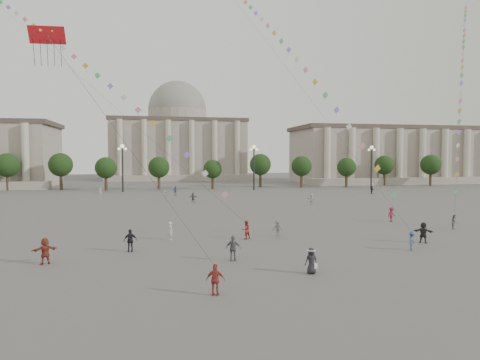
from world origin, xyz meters
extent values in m
plane|color=#575452|center=(0.00, 0.00, 0.00)|extent=(360.00, 360.00, 0.00)
cube|color=gray|center=(75.00, 95.00, 8.00)|extent=(80.00, 22.00, 16.00)
cube|color=#4B3E37|center=(75.00, 95.00, 16.60)|extent=(81.60, 22.44, 1.20)
cube|color=gray|center=(75.00, 82.00, 1.00)|extent=(84.00, 4.00, 2.00)
cube|color=gray|center=(0.00, 130.00, 10.00)|extent=(46.00, 30.00, 20.00)
cube|color=#4B3E37|center=(0.00, 130.00, 20.60)|extent=(46.92, 30.60, 1.20)
cube|color=gray|center=(0.00, 113.00, 1.00)|extent=(48.30, 4.00, 2.00)
cylinder|color=gray|center=(0.00, 130.00, 22.50)|extent=(21.00, 21.00, 5.00)
sphere|color=gray|center=(0.00, 130.00, 25.00)|extent=(21.00, 21.00, 21.00)
cylinder|color=#3B2D1D|center=(-42.00, 78.00, 1.76)|extent=(0.70, 0.70, 3.52)
sphere|color=black|center=(-42.00, 78.00, 5.44)|extent=(5.12, 5.12, 5.12)
cylinder|color=#3B2D1D|center=(-30.00, 78.00, 1.76)|extent=(0.70, 0.70, 3.52)
sphere|color=black|center=(-30.00, 78.00, 5.44)|extent=(5.12, 5.12, 5.12)
cylinder|color=#3B2D1D|center=(-18.00, 78.00, 1.76)|extent=(0.70, 0.70, 3.52)
sphere|color=black|center=(-18.00, 78.00, 5.44)|extent=(5.12, 5.12, 5.12)
cylinder|color=#3B2D1D|center=(-6.00, 78.00, 1.76)|extent=(0.70, 0.70, 3.52)
sphere|color=black|center=(-6.00, 78.00, 5.44)|extent=(5.12, 5.12, 5.12)
cylinder|color=#3B2D1D|center=(6.00, 78.00, 1.76)|extent=(0.70, 0.70, 3.52)
sphere|color=black|center=(6.00, 78.00, 5.44)|extent=(5.12, 5.12, 5.12)
cylinder|color=#3B2D1D|center=(18.00, 78.00, 1.76)|extent=(0.70, 0.70, 3.52)
sphere|color=black|center=(18.00, 78.00, 5.44)|extent=(5.12, 5.12, 5.12)
cylinder|color=#3B2D1D|center=(30.00, 78.00, 1.76)|extent=(0.70, 0.70, 3.52)
sphere|color=black|center=(30.00, 78.00, 5.44)|extent=(5.12, 5.12, 5.12)
cylinder|color=#3B2D1D|center=(42.00, 78.00, 1.76)|extent=(0.70, 0.70, 3.52)
sphere|color=black|center=(42.00, 78.00, 5.44)|extent=(5.12, 5.12, 5.12)
cylinder|color=#3B2D1D|center=(54.00, 78.00, 1.76)|extent=(0.70, 0.70, 3.52)
sphere|color=black|center=(54.00, 78.00, 5.44)|extent=(5.12, 5.12, 5.12)
cylinder|color=#3B2D1D|center=(66.00, 78.00, 1.76)|extent=(0.70, 0.70, 3.52)
sphere|color=black|center=(66.00, 78.00, 5.44)|extent=(5.12, 5.12, 5.12)
cylinder|color=#262628|center=(-15.00, 70.00, 5.00)|extent=(0.36, 0.36, 10.00)
sphere|color=#FFE5B2|center=(-15.00, 70.00, 10.20)|extent=(0.90, 0.90, 0.90)
sphere|color=#FFE5B2|center=(-15.70, 70.00, 9.60)|extent=(0.60, 0.60, 0.60)
sphere|color=#FFE5B2|center=(-14.30, 70.00, 9.60)|extent=(0.60, 0.60, 0.60)
cylinder|color=#262628|center=(15.00, 70.00, 5.00)|extent=(0.36, 0.36, 10.00)
sphere|color=#FFE5B2|center=(15.00, 70.00, 10.20)|extent=(0.90, 0.90, 0.90)
sphere|color=#FFE5B2|center=(14.30, 70.00, 9.60)|extent=(0.60, 0.60, 0.60)
sphere|color=#FFE5B2|center=(15.70, 70.00, 9.60)|extent=(0.60, 0.60, 0.60)
cylinder|color=#262628|center=(45.00, 70.00, 5.00)|extent=(0.36, 0.36, 10.00)
sphere|color=#FFE5B2|center=(45.00, 70.00, 10.20)|extent=(0.90, 0.90, 0.90)
sphere|color=#FFE5B2|center=(44.30, 70.00, 9.60)|extent=(0.60, 0.60, 0.60)
sphere|color=#FFE5B2|center=(45.70, 70.00, 9.60)|extent=(0.60, 0.60, 0.60)
imported|color=#37577D|center=(-3.85, 59.10, 0.92)|extent=(1.15, 0.65, 1.84)
imported|color=#222328|center=(16.10, 6.00, 0.94)|extent=(1.72, 1.51, 1.88)
imported|color=silver|center=(-6.06, 53.34, 0.76)|extent=(1.29, 1.34, 1.52)
imported|color=slate|center=(4.14, 11.63, 0.79)|extent=(1.17, 1.01, 1.58)
imported|color=silver|center=(17.22, 37.33, 0.90)|extent=(1.59, 1.51, 1.79)
imported|color=maroon|center=(20.07, 18.07, 0.87)|extent=(1.27, 0.94, 1.75)
imported|color=black|center=(37.25, 55.13, 0.84)|extent=(1.53, 1.34, 1.67)
imported|color=silver|center=(-18.47, 59.53, 0.86)|extent=(0.73, 0.75, 1.73)
imported|color=slate|center=(-1.41, 44.52, 0.87)|extent=(1.66, 1.24, 1.74)
imported|color=silver|center=(-6.18, 11.76, 0.84)|extent=(0.58, 0.71, 1.69)
imported|color=#A0322B|center=(-4.21, -5.06, 0.89)|extent=(1.12, 0.70, 1.77)
imported|color=maroon|center=(-15.32, 4.22, 0.96)|extent=(1.84, 1.31, 1.91)
imported|color=#5C5A5F|center=(-1.86, 2.58, 0.95)|extent=(1.19, 0.74, 1.89)
imported|color=black|center=(-9.54, 7.24, 0.92)|extent=(1.13, 0.59, 1.85)
imported|color=#A12C2B|center=(0.80, 10.77, 0.88)|extent=(1.03, 0.92, 1.75)
imported|color=#355277|center=(13.27, 3.34, 0.79)|extent=(1.14, 1.13, 1.58)
imported|color=slate|center=(23.93, 12.09, 0.78)|extent=(0.91, 0.95, 1.55)
imported|color=black|center=(2.59, -1.83, 0.86)|extent=(0.88, 0.60, 1.71)
cone|color=white|center=(2.59, -1.83, 1.62)|extent=(0.52, 0.52, 0.14)
cylinder|color=white|center=(2.59, -1.83, 1.56)|extent=(0.60, 0.60, 0.02)
cube|color=white|center=(2.84, -1.98, 0.55)|extent=(0.22, 0.10, 0.35)
cube|color=red|center=(-14.03, 0.66, 15.33)|extent=(2.23, 0.64, 1.02)
cube|color=#1A9043|center=(-14.38, 0.62, 15.58)|extent=(0.36, 0.21, 0.34)
cube|color=#1B4296|center=(-13.68, 0.62, 15.58)|extent=(0.36, 0.21, 0.34)
sphere|color=yellow|center=(-14.38, 0.58, 15.58)|extent=(0.20, 0.20, 0.20)
sphere|color=yellow|center=(-13.68, 0.58, 15.58)|extent=(0.20, 0.20, 0.20)
cylinder|color=#3F3F3F|center=(-9.12, -2.20, 8.46)|extent=(0.02, 0.02, 17.82)
cylinder|color=#3F3F3F|center=(-17.98, 31.78, 19.03)|extent=(0.02, 0.02, 66.39)
cube|color=#D16F86|center=(-0.91, 12.68, 4.03)|extent=(0.76, 0.25, 0.76)
cube|color=silver|center=(-2.61, 14.59, 6.07)|extent=(0.76, 0.25, 0.76)
cube|color=#9166CC|center=(-4.32, 16.50, 7.95)|extent=(0.76, 0.25, 0.76)
cube|color=#4CA568|center=(-6.03, 18.41, 9.73)|extent=(0.76, 0.25, 0.76)
cube|color=gold|center=(-7.74, 20.32, 11.45)|extent=(0.76, 0.25, 0.76)
cube|color=#D16F86|center=(-9.44, 22.23, 13.12)|extent=(0.76, 0.25, 0.76)
cube|color=silver|center=(-11.15, 24.14, 14.75)|extent=(0.76, 0.25, 0.76)
cube|color=#9166CC|center=(-12.86, 26.05, 16.34)|extent=(0.76, 0.25, 0.76)
cube|color=#4CA568|center=(-14.57, 27.96, 17.90)|extent=(0.76, 0.25, 0.76)
cube|color=gold|center=(-16.28, 29.87, 19.44)|extent=(0.76, 0.25, 0.76)
cube|color=#D16F86|center=(-17.98, 31.78, 20.95)|extent=(0.76, 0.25, 0.76)
cube|color=silver|center=(-19.69, 33.69, 22.45)|extent=(0.76, 0.25, 0.76)
cube|color=#9166CC|center=(-21.40, 35.60, 23.92)|extent=(0.76, 0.25, 0.76)
cube|color=#4CA568|center=(-23.11, 37.51, 25.38)|extent=(0.76, 0.25, 0.76)
cube|color=gold|center=(-24.81, 39.42, 26.82)|extent=(0.76, 0.25, 0.76)
cube|color=#D16F86|center=(-26.52, 41.33, 28.25)|extent=(0.76, 0.25, 0.76)
cube|color=silver|center=(-28.23, 43.24, 29.66)|extent=(0.76, 0.25, 0.76)
cube|color=#9166CC|center=(-29.94, 45.15, 31.06)|extent=(0.76, 0.25, 0.76)
cube|color=#4CA568|center=(-31.65, 47.06, 32.46)|extent=(0.76, 0.25, 0.76)
cylinder|color=#3F3F3F|center=(8.63, 33.02, 24.33)|extent=(0.02, 0.02, 75.46)
cube|color=#4CA568|center=(12.91, 5.62, 4.36)|extent=(0.76, 0.25, 0.76)
cube|color=gold|center=(12.55, 7.91, 6.66)|extent=(0.76, 0.25, 0.76)
cube|color=#D16F86|center=(12.20, 10.19, 8.78)|extent=(0.76, 0.25, 0.76)
cube|color=silver|center=(11.84, 12.47, 10.80)|extent=(0.76, 0.25, 0.76)
cube|color=#9166CC|center=(11.48, 14.76, 12.74)|extent=(0.76, 0.25, 0.76)
cube|color=#4CA568|center=(11.13, 17.04, 14.63)|extent=(0.76, 0.25, 0.76)
cube|color=gold|center=(10.77, 19.32, 16.47)|extent=(0.76, 0.25, 0.76)
cube|color=#D16F86|center=(10.41, 21.60, 18.27)|extent=(0.76, 0.25, 0.76)
cube|color=silver|center=(10.06, 23.89, 20.03)|extent=(0.76, 0.25, 0.76)
cube|color=#9166CC|center=(9.70, 26.17, 21.77)|extent=(0.76, 0.25, 0.76)
cube|color=#4CA568|center=(9.34, 28.45, 23.48)|extent=(0.76, 0.25, 0.76)
cube|color=gold|center=(8.99, 30.74, 25.17)|extent=(0.76, 0.25, 0.76)
cube|color=#D16F86|center=(8.63, 33.02, 26.83)|extent=(0.76, 0.25, 0.76)
cube|color=silver|center=(8.27, 35.30, 28.48)|extent=(0.76, 0.25, 0.76)
cube|color=#9166CC|center=(7.92, 37.59, 30.11)|extent=(0.76, 0.25, 0.76)
cube|color=#4CA568|center=(7.56, 39.87, 31.72)|extent=(0.76, 0.25, 0.76)
cube|color=gold|center=(7.20, 42.15, 33.32)|extent=(0.76, 0.25, 0.76)
cylinder|color=#3F3F3F|center=(36.68, 27.74, 18.97)|extent=(0.02, 0.02, 53.40)
cube|color=#4CA568|center=(24.99, 13.39, 3.84)|extent=(0.76, 0.25, 0.76)
cube|color=gold|center=(26.05, 14.69, 5.73)|extent=(0.76, 0.25, 0.76)
cube|color=#D16F86|center=(27.11, 16.00, 7.47)|extent=(0.76, 0.25, 0.76)
cube|color=silver|center=(28.18, 17.30, 9.12)|extent=(0.76, 0.25, 0.76)
cube|color=#9166CC|center=(29.24, 18.61, 10.71)|extent=(0.76, 0.25, 0.76)
cube|color=#4CA568|center=(30.30, 19.91, 12.25)|extent=(0.76, 0.25, 0.76)
cube|color=gold|center=(31.37, 21.22, 13.76)|extent=(0.76, 0.25, 0.76)
cube|color=#D16F86|center=(32.43, 22.52, 15.23)|extent=(0.76, 0.25, 0.76)
cube|color=silver|center=(33.49, 23.83, 16.68)|extent=(0.76, 0.25, 0.76)
cube|color=#9166CC|center=(34.55, 25.13, 18.10)|extent=(0.76, 0.25, 0.76)
cube|color=#4CA568|center=(35.62, 26.44, 19.50)|extent=(0.76, 0.25, 0.76)
cube|color=gold|center=(36.68, 27.74, 20.88)|extent=(0.76, 0.25, 0.76)
cube|color=#D16F86|center=(37.74, 29.05, 22.24)|extent=(0.76, 0.25, 0.76)
cube|color=silver|center=(38.80, 30.35, 23.59)|extent=(0.76, 0.25, 0.76)
cube|color=#9166CC|center=(39.87, 31.66, 24.93)|extent=(0.76, 0.25, 0.76)
cube|color=#4CA568|center=(40.93, 32.96, 26.25)|extent=(0.76, 0.25, 0.76)
cube|color=gold|center=(41.99, 34.26, 27.56)|extent=(0.76, 0.25, 0.76)
cube|color=#D16F86|center=(43.06, 35.57, 28.86)|extent=(0.76, 0.25, 0.76)
cube|color=silver|center=(44.12, 36.87, 30.14)|extent=(0.76, 0.25, 0.76)
cube|color=#9166CC|center=(45.18, 38.18, 31.42)|extent=(0.76, 0.25, 0.76)
cube|color=#4CA568|center=(46.24, 39.48, 32.68)|extent=(0.76, 0.25, 0.76)
cube|color=gold|center=(47.31, 40.79, 33.94)|extent=(0.76, 0.25, 0.76)
cube|color=#D16F86|center=(48.37, 42.09, 35.19)|extent=(0.76, 0.25, 0.76)
cube|color=silver|center=(49.43, 43.40, 36.43)|extent=(0.76, 0.25, 0.76)
camera|label=1|loc=(-7.30, -28.28, 7.66)|focal=32.00mm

